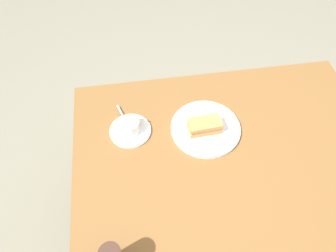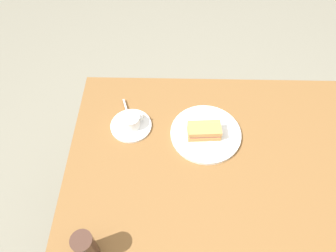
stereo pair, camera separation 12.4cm
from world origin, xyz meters
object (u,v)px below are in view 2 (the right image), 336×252
object	(u,v)px
dining_table	(222,171)
coffee_saucer	(131,126)
sandwich_front	(204,131)
coffee_cup	(131,121)
sandwich_plate	(206,134)
spoon	(127,111)
drinking_glass	(86,247)

from	to	relation	value
dining_table	coffee_saucer	size ratio (longest dim) A/B	7.24
sandwich_front	coffee_saucer	distance (m)	0.29
coffee_saucer	coffee_cup	world-z (taller)	coffee_cup
dining_table	sandwich_front	size ratio (longest dim) A/B	9.13
sandwich_plate	sandwich_front	world-z (taller)	sandwich_front
coffee_saucer	coffee_cup	distance (m)	0.03
coffee_saucer	spoon	distance (m)	0.07
dining_table	coffee_saucer	bearing A→B (deg)	158.41
coffee_saucer	spoon	xyz separation A→B (m)	(-0.02, 0.07, 0.01)
sandwich_plate	spoon	world-z (taller)	spoon
dining_table	spoon	size ratio (longest dim) A/B	12.23
dining_table	spoon	xyz separation A→B (m)	(-0.39, 0.22, 0.11)
coffee_saucer	dining_table	bearing A→B (deg)	-21.59
sandwich_front	coffee_saucer	bearing A→B (deg)	171.42
spoon	coffee_cup	bearing A→B (deg)	-70.42
coffee_cup	sandwich_front	bearing A→B (deg)	-8.76
sandwich_plate	coffee_cup	xyz separation A→B (m)	(-0.30, 0.03, 0.03)
sandwich_front	drinking_glass	xyz separation A→B (m)	(-0.37, -0.45, 0.03)
coffee_cup	sandwich_plate	bearing A→B (deg)	-6.63
sandwich_plate	spoon	bearing A→B (deg)	162.09
sandwich_plate	coffee_saucer	xyz separation A→B (m)	(-0.30, 0.03, -0.00)
sandwich_front	dining_table	bearing A→B (deg)	-52.14
coffee_saucer	sandwich_front	bearing A→B (deg)	-8.58
coffee_saucer	drinking_glass	world-z (taller)	drinking_glass
dining_table	sandwich_front	distance (m)	0.19
dining_table	coffee_cup	size ratio (longest dim) A/B	12.16
coffee_cup	spoon	world-z (taller)	coffee_cup
sandwich_front	drinking_glass	world-z (taller)	drinking_glass
coffee_cup	coffee_saucer	bearing A→B (deg)	-155.06
spoon	drinking_glass	world-z (taller)	drinking_glass
sandwich_plate	drinking_glass	bearing A→B (deg)	-129.76
coffee_saucer	coffee_cup	xyz separation A→B (m)	(0.00, 0.00, 0.03)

